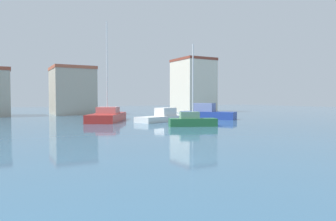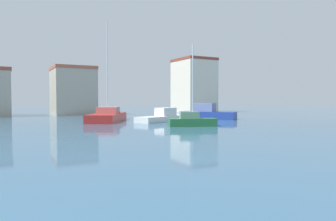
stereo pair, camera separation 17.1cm
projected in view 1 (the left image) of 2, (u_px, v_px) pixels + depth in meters
The scene contains 7 objects.
water at pixel (169, 128), 27.45m from camera, with size 160.00×160.00×0.00m, color #38607F.
sailboat_green_outer_mooring at pixel (192, 120), 28.71m from camera, with size 4.66×2.88×7.69m.
motorboat_white_inner_mooring at pixel (165, 117), 35.08m from camera, with size 7.86×4.76×1.55m.
motorboat_blue_mid_harbor at pixel (207, 113), 39.13m from camera, with size 5.74×6.86×2.03m.
sailboat_red_distant_north at pixel (107, 116), 35.42m from camera, with size 6.95×9.00×11.48m.
waterfront_apartments at pixel (72, 91), 50.82m from camera, with size 6.56×7.56×7.86m.
yacht_club at pixel (193, 85), 60.64m from camera, with size 6.53×7.65×10.50m.
Camera 1 is at (1.68, -3.91, 2.59)m, focal length 32.62 mm.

